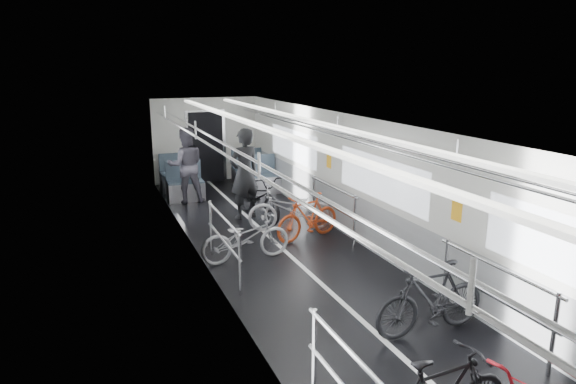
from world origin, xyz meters
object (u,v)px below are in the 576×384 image
Objects in this scene: person_standing at (244,174)px; bike_right_mid at (291,209)px; bike_right_far at (308,217)px; person_seated at (186,165)px; bike_right_near at (431,298)px; bike_left_far at (246,237)px; bike_aisle at (259,196)px.

bike_right_mid is at bearing 100.59° from person_standing.
bike_right_far is at bearing 95.52° from person_standing.
bike_right_near is at bearing 107.88° from person_seated.
bike_left_far is 1.00× the size of bike_right_near.
person_standing is (-0.70, 5.67, 0.52)m from bike_right_near.
person_standing is (-0.72, 1.80, 0.55)m from bike_right_far.
person_seated reaches higher than bike_left_far.
bike_aisle is 2.32m from person_seated.
bike_left_far is at bearing -155.84° from bike_right_near.
bike_right_mid is 1.16× the size of bike_right_far.
bike_right_near is 4.48m from bike_right_mid.
person_standing is at bearing 152.17° from bike_aisle.
person_seated is (-1.62, 7.50, 0.45)m from bike_right_near.
bike_right_near is at bearing -159.08° from bike_left_far.
bike_right_mid reaches higher than bike_right_far.
person_seated reaches higher than bike_aisle.
bike_aisle is (1.02, 2.33, 0.08)m from bike_left_far.
bike_left_far is 0.92× the size of bike_right_mid.
bike_aisle is (-0.41, 5.57, 0.02)m from bike_right_near.
bike_right_near is 0.83× the size of bike_aisle.
bike_aisle reaches higher than bike_right_mid.
bike_right_near is 5.74m from person_standing.
bike_right_mid reaches higher than bike_left_far.
bike_right_near is at bearing 80.57° from person_standing.
person_standing is (-0.61, 1.20, 0.54)m from bike_right_mid.
bike_right_near is (1.43, -3.25, 0.06)m from bike_left_far.
bike_right_mid is 0.87× the size of person_standing.
bike_right_mid is at bearing -178.44° from bike_right_near.
bike_right_mid is 0.94× the size of person_seated.
bike_right_near is at bearing -94.63° from bike_aisle.
person_standing is at bearing -172.55° from bike_right_near.
bike_aisle is 0.95× the size of person_standing.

